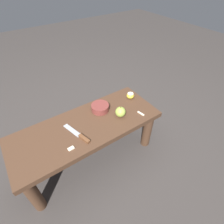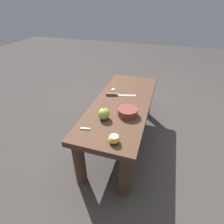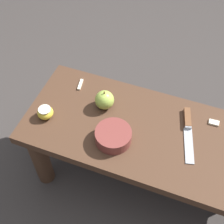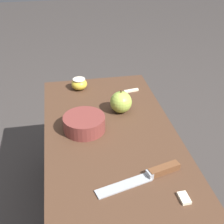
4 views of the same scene
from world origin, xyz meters
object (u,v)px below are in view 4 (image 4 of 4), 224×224
object	(u,v)px
wooden_bench	(118,179)
knife	(152,174)
bowl	(84,123)
apple_cut	(79,84)
apple_whole	(121,102)

from	to	relation	value
wooden_bench	knife	world-z (taller)	knife
bowl	apple_cut	bearing A→B (deg)	-2.03
wooden_bench	apple_whole	bearing A→B (deg)	-13.03
apple_whole	bowl	xyz separation A→B (m)	(-0.09, 0.14, -0.01)
knife	bowl	bearing A→B (deg)	-73.38
wooden_bench	knife	size ratio (longest dim) A/B	4.40
apple_whole	bowl	size ratio (longest dim) A/B	0.64
wooden_bench	apple_cut	bearing A→B (deg)	8.95
apple_whole	apple_cut	size ratio (longest dim) A/B	1.38
apple_whole	knife	bearing A→B (deg)	-177.66
wooden_bench	apple_cut	distance (m)	0.48
knife	wooden_bench	bearing A→B (deg)	-64.75
apple_whole	apple_cut	distance (m)	0.24
apple_whole	wooden_bench	bearing A→B (deg)	166.97
wooden_bench	apple_cut	xyz separation A→B (m)	(0.46, 0.07, 0.11)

